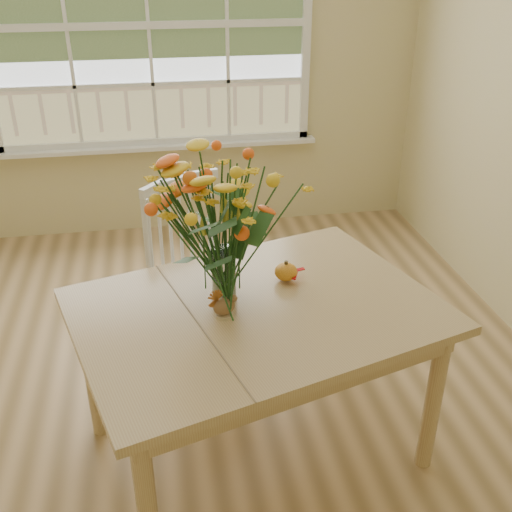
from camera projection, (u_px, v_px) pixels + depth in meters
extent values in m
cube|color=olive|center=(182.00, 417.00, 2.93)|extent=(4.00, 4.50, 0.01)
cube|color=beige|center=(150.00, 54.00, 4.27)|extent=(4.00, 0.02, 2.70)
cube|color=silver|center=(148.00, 25.00, 4.16)|extent=(2.20, 0.00, 1.60)
cube|color=white|center=(158.00, 147.00, 4.51)|extent=(2.42, 0.12, 0.03)
cube|color=tan|center=(257.00, 311.00, 2.41)|extent=(1.65, 1.37, 0.04)
cube|color=tan|center=(257.00, 325.00, 2.45)|extent=(1.50, 1.22, 0.10)
cylinder|color=tan|center=(148.00, 511.00, 2.02)|extent=(0.07, 0.07, 0.72)
cylinder|color=tan|center=(92.00, 370.00, 2.68)|extent=(0.07, 0.07, 0.72)
cylinder|color=tan|center=(433.00, 400.00, 2.50)|extent=(0.07, 0.07, 0.72)
cylinder|color=tan|center=(326.00, 304.00, 3.17)|extent=(0.07, 0.07, 0.72)
cube|color=white|center=(203.00, 284.00, 3.13)|extent=(0.62, 0.61, 0.05)
cube|color=white|center=(181.00, 229.00, 3.13)|extent=(0.41, 0.28, 0.52)
cylinder|color=white|center=(197.00, 350.00, 3.03)|extent=(0.04, 0.04, 0.45)
cylinder|color=white|center=(161.00, 323.00, 3.25)|extent=(0.04, 0.04, 0.45)
cylinder|color=white|center=(250.00, 324.00, 3.24)|extent=(0.04, 0.04, 0.45)
cylinder|color=white|center=(212.00, 300.00, 3.46)|extent=(0.04, 0.04, 0.45)
cylinder|color=white|center=(224.00, 273.00, 2.42)|extent=(0.10, 0.10, 0.22)
ellipsoid|color=#C16C16|center=(286.00, 273.00, 2.57)|extent=(0.10, 0.10, 0.08)
cylinder|color=#CCB78C|center=(224.00, 315.00, 2.34)|extent=(0.07, 0.07, 0.01)
ellipsoid|color=brown|center=(224.00, 306.00, 2.32)|extent=(0.11, 0.09, 0.07)
ellipsoid|color=#38160F|center=(285.00, 273.00, 2.58)|extent=(0.08, 0.08, 0.07)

